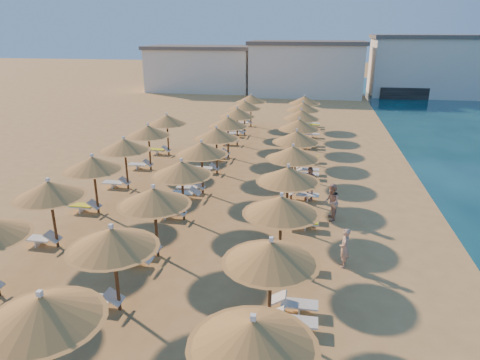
% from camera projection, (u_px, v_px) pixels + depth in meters
% --- Properties ---
extents(ground, '(220.00, 220.00, 0.00)m').
position_uv_depth(ground, '(231.00, 237.00, 19.20)').
color(ground, tan).
rests_on(ground, ground).
extents(hotel_blocks, '(47.78, 10.94, 8.10)m').
position_uv_depth(hotel_blocks, '(317.00, 67.00, 60.35)').
color(hotel_blocks, silver).
rests_on(hotel_blocks, ground).
extents(parasol_row_east, '(2.94, 39.08, 3.13)m').
position_uv_depth(parasol_row_east, '(293.00, 154.00, 22.61)').
color(parasol_row_east, brown).
rests_on(parasol_row_east, ground).
extents(parasol_row_west, '(2.94, 39.08, 3.13)m').
position_uv_depth(parasol_row_west, '(202.00, 149.00, 23.43)').
color(parasol_row_west, brown).
rests_on(parasol_row_west, ground).
extents(parasol_row_inland, '(2.94, 21.01, 3.13)m').
position_uv_depth(parasol_row_inland, '(110.00, 154.00, 22.50)').
color(parasol_row_inland, brown).
rests_on(parasol_row_inland, ground).
extents(loungers, '(12.51, 37.59, 0.66)m').
position_uv_depth(loungers, '(225.00, 191.00, 23.68)').
color(loungers, white).
rests_on(loungers, ground).
extents(beachgoer_a, '(0.41, 0.60, 1.61)m').
position_uv_depth(beachgoer_a, '(344.00, 248.00, 16.57)').
color(beachgoer_a, tan).
rests_on(beachgoer_a, ground).
extents(beachgoer_b, '(0.73, 0.92, 1.86)m').
position_uv_depth(beachgoer_b, '(331.00, 202.00, 20.60)').
color(beachgoer_b, tan).
rests_on(beachgoer_b, ground).
extents(beachgoer_c, '(1.18, 0.85, 1.86)m').
position_uv_depth(beachgoer_c, '(310.00, 183.00, 23.13)').
color(beachgoer_c, tan).
rests_on(beachgoer_c, ground).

